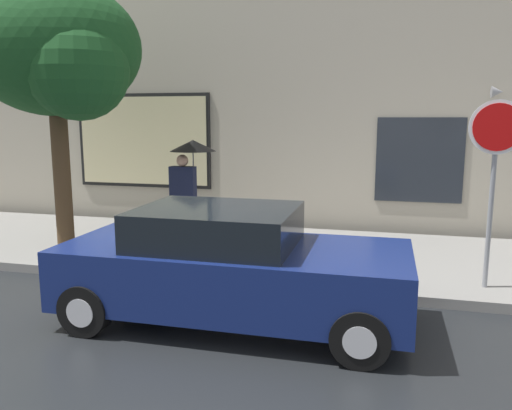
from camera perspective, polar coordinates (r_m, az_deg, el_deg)
name	(u,v)px	position (r m, az deg, el deg)	size (l,w,h in m)	color
ground_plane	(192,313)	(7.10, -7.13, -11.89)	(60.00, 60.00, 0.00)	black
sidewalk	(250,252)	(9.78, -0.71, -5.23)	(20.00, 4.00, 0.15)	gray
building_facade	(277,78)	(11.91, 2.31, 13.97)	(20.00, 0.67, 7.00)	#B2A893
parked_car	(231,267)	(6.56, -2.80, -6.88)	(4.36, 1.91, 1.49)	navy
fire_hydrant	(252,239)	(8.77, -0.43, -3.80)	(0.30, 0.44, 0.82)	white
pedestrian_with_umbrella	(189,163)	(10.21, -7.47, 4.63)	(0.94, 0.91, 2.01)	black
street_tree	(59,54)	(10.12, -21.13, 15.41)	(3.20, 2.72, 4.87)	#4C3823
stop_sign	(495,157)	(7.94, 25.08, 4.87)	(0.76, 0.10, 2.70)	gray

